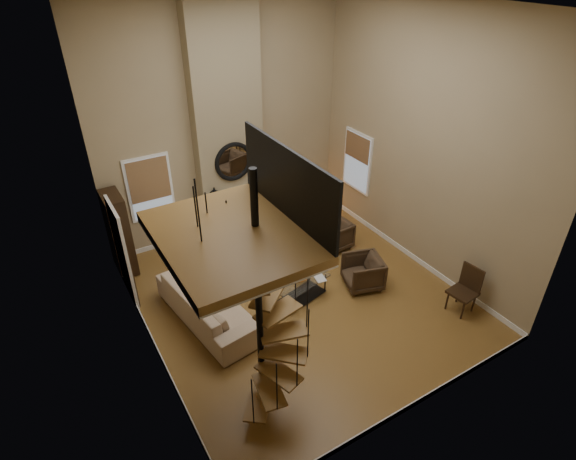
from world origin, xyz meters
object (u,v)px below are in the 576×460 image
sofa (208,303)px  armchair_far (366,272)px  hutch (119,233)px  side_chair (466,288)px  floor_lamp (190,217)px  armchair_near (336,234)px  coffee_table (300,287)px  accent_lamp (294,204)px

sofa → armchair_far: bearing=-110.7°
hutch → side_chair: size_ratio=1.84×
armchair_far → side_chair: side_chair is taller
hutch → side_chair: hutch is taller
armchair_far → floor_lamp: size_ratio=0.45×
sofa → armchair_near: (3.59, 0.81, -0.04)m
coffee_table → floor_lamp: bearing=127.7°
sofa → side_chair: bearing=-125.5°
hutch → armchair_near: 4.90m
accent_lamp → floor_lamp: bearing=-160.5°
hutch → floor_lamp: 1.66m
floor_lamp → accent_lamp: floor_lamp is taller
armchair_near → coffee_table: 2.12m
hutch → sofa: hutch is taller
floor_lamp → accent_lamp: size_ratio=3.13×
side_chair → armchair_far: bearing=127.1°
sofa → coffee_table: (1.84, -0.39, -0.11)m
armchair_near → floor_lamp: size_ratio=0.44×
hutch → armchair_near: bearing=-20.1°
armchair_near → armchair_far: (-0.33, -1.54, 0.00)m
floor_lamp → coffee_table: bearing=-52.3°
armchair_near → coffee_table: size_ratio=0.59×
accent_lamp → side_chair: (0.87, -5.02, 0.28)m
floor_lamp → side_chair: size_ratio=1.70×
accent_lamp → armchair_near: bearing=-89.9°
side_chair → sofa: bearing=152.6°
sofa → side_chair: side_chair is taller
sofa → side_chair: (4.46, -2.32, 0.13)m
hutch → accent_lamp: 4.62m
armchair_far → floor_lamp: (-2.93, 2.29, 1.06)m
coffee_table → accent_lamp: 3.55m
accent_lamp → side_chair: side_chair is taller
sofa → hutch: bearing=13.4°
armchair_near → side_chair: 3.25m
sofa → floor_lamp: (0.34, 1.56, 1.02)m
armchair_far → side_chair: (1.20, -1.58, 0.17)m
armchair_near → armchair_far: armchair_far is taller
floor_lamp → armchair_far: bearing=-38.1°
sofa → armchair_far: size_ratio=3.30×
accent_lamp → armchair_far: bearing=-95.4°
hutch → sofa: (0.97, -2.48, -0.55)m
accent_lamp → coffee_table: bearing=-119.4°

